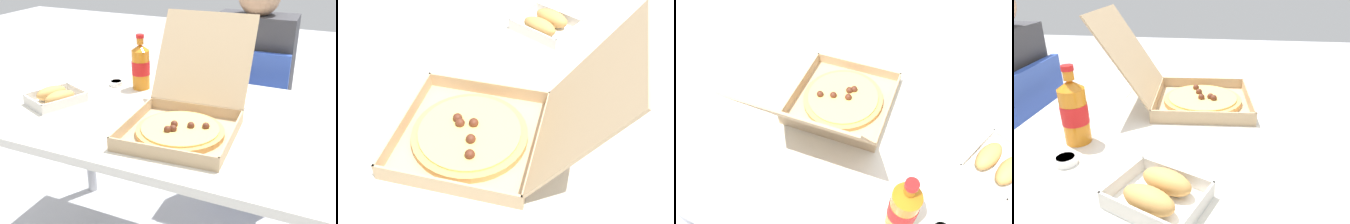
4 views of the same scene
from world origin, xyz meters
TOP-DOWN VIEW (x-y plane):
  - dining_table at (0.00, 0.00)m, footprint 1.37×0.81m
  - chair at (0.15, 0.64)m, footprint 0.41×0.41m
  - pizza_box_open at (0.10, -0.11)m, footprint 0.37×0.54m
  - bread_side_box at (-0.42, -0.10)m, footprint 0.21×0.23m
  - cola_bottle at (-0.21, 0.18)m, footprint 0.07×0.07m
  - paper_menu at (0.21, 0.22)m, footprint 0.21×0.15m
  - dipping_sauce_cup at (-0.32, 0.16)m, footprint 0.06×0.06m

SIDE VIEW (x-z plane):
  - chair at x=0.15m, z-range 0.06..0.89m
  - dining_table at x=0.00m, z-range 0.28..1.00m
  - paper_menu at x=0.21m, z-range 0.72..0.72m
  - dipping_sauce_cup at x=-0.32m, z-range 0.72..0.74m
  - bread_side_box at x=-0.42m, z-range 0.72..0.77m
  - pizza_box_open at x=0.10m, z-range 0.60..0.93m
  - cola_bottle at x=-0.21m, z-range 0.70..0.93m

